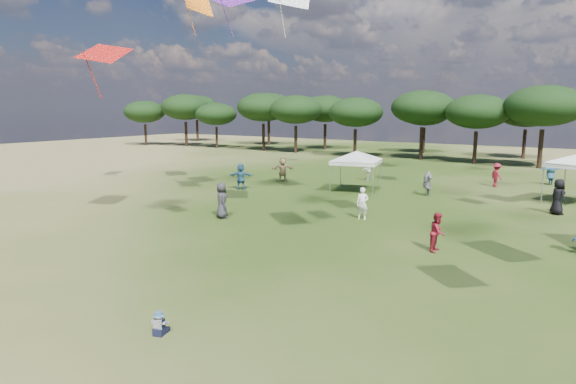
% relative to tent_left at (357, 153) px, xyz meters
% --- Properties ---
extents(ground, '(140.00, 140.00, 0.00)m').
position_rel_tent_left_xyz_m(ground, '(5.41, -23.20, -2.61)').
color(ground, '#2E4514').
rests_on(ground, ground).
extents(tree_line, '(108.78, 17.63, 7.77)m').
position_rel_tent_left_xyz_m(tree_line, '(7.80, 24.21, 2.82)').
color(tree_line, black).
rests_on(tree_line, ground).
extents(tent_left, '(5.82, 5.82, 3.03)m').
position_rel_tent_left_xyz_m(tent_left, '(0.00, 0.00, 0.00)').
color(tent_left, gray).
rests_on(tent_left, ground).
extents(toddler, '(0.44, 0.48, 0.59)m').
position_rel_tent_left_xyz_m(toddler, '(4.76, -21.21, -2.34)').
color(toddler, black).
rests_on(toddler, ground).
extents(festival_crowd, '(28.54, 22.38, 1.87)m').
position_rel_tent_left_xyz_m(festival_crowd, '(4.77, -0.01, -1.75)').
color(festival_crowd, '#4F4E53').
rests_on(festival_crowd, ground).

